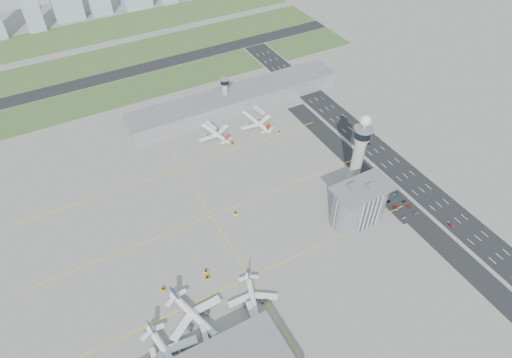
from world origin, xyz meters
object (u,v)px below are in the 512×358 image
jet_bridge_near_2 (255,324)px  car_lot_9 (395,194)px  airplane_far_a (214,130)px  car_lot_5 (373,188)px  tug_1 (207,278)px  car_hw_2 (322,96)px  secondary_tower (225,91)px  car_lot_3 (388,201)px  tug_2 (206,272)px  car_lot_8 (404,201)px  airplane_near_c (253,298)px  car_lot_0 (404,218)px  car_lot_1 (396,209)px  car_lot_6 (417,213)px  tug_3 (236,214)px  airplane_near_a (168,355)px  car_hw_1 (369,143)px  tug_4 (232,143)px  tug_5 (279,132)px  airplane_far_b (256,120)px  car_lot_4 (378,192)px  car_hw_0 (451,225)px  control_tower (359,149)px  car_lot_7 (409,206)px  car_lot_10 (390,189)px  car_hw_4 (279,73)px  jet_bridge_near_1 (208,348)px  jet_bridge_far_1 (255,108)px  car_lot_2 (395,207)px  car_lot_11 (386,184)px  admin_building (359,203)px

jet_bridge_near_2 → car_lot_9: (146.25, 42.91, -2.22)m
airplane_far_a → car_lot_5: size_ratio=11.26×
tug_1 → car_hw_2: (187.23, 138.75, -0.48)m
secondary_tower → car_lot_9: size_ratio=8.30×
car_lot_3 → tug_2: bearing=89.4°
car_lot_5 → car_lot_8: car_lot_8 is taller
secondary_tower → car_lot_8: secondary_tower is taller
airplane_near_c → car_lot_0: 129.12m
car_lot_1 → car_lot_6: size_ratio=0.72×
tug_3 → car_lot_0: size_ratio=0.95×
car_lot_5 → car_lot_8: bearing=-146.3°
secondary_tower → car_lot_8: 188.93m
tug_3 → airplane_near_a: bearing=168.5°
car_hw_2 → car_hw_1: bearing=-88.5°
tug_3 → tug_4: 81.69m
car_lot_0 → tug_5: bearing=5.8°
airplane_far_a → jet_bridge_near_2: size_ratio=2.80×
airplane_far_b → car_lot_4: airplane_far_b is taller
car_lot_5 → tug_4: bearing=40.3°
tug_3 → car_hw_0: 155.13m
control_tower → car_lot_7: (21.40, -40.78, -34.41)m
airplane_near_a → car_lot_10: 203.06m
tug_2 → car_lot_7: size_ratio=0.76×
car_hw_2 → tug_2: bearing=-137.6°
airplane_near_a → car_lot_8: bearing=88.4°
car_lot_4 → car_lot_9: car_lot_9 is taller
tug_4 → control_tower: bearing=13.7°
tug_4 → car_hw_4: size_ratio=1.08×
jet_bridge_near_1 → tug_4: (93.44, 157.99, -1.81)m
tug_1 → tug_2: tug_1 is taller
airplane_far_a → car_hw_2: bearing=-102.6°
car_lot_3 → car_hw_1: 69.65m
car_lot_9 → car_hw_2: car_lot_9 is taller
car_lot_1 → airplane_near_c: bearing=97.3°
airplane_far_b → car_lot_6: size_ratio=8.55×
tug_2 → car_hw_2: tug_2 is taller
airplane_far_b → tug_4: 35.96m
tug_5 → car_lot_10: (39.48, -103.02, -0.29)m
tug_5 → car_lot_9: tug_5 is taller
jet_bridge_far_1 → car_hw_0: size_ratio=3.62×
airplane_far_b → car_lot_8: 148.56m
jet_bridge_near_1 → jet_bridge_near_2: size_ratio=1.00×
jet_bridge_far_1 → tug_1: (-116.47, -149.61, -1.82)m
car_lot_1 → jet_bridge_far_1: bearing=11.1°
car_lot_0 → car_lot_2: size_ratio=0.81×
jet_bridge_near_2 → tug_2: jet_bridge_near_2 is taller
car_lot_10 → car_lot_11: bearing=-9.3°
admin_building → jet_bridge_near_1: (-134.99, -39.00, -12.45)m
control_tower → car_hw_4: (36.18, 172.36, -34.48)m
car_lot_6 → car_lot_1: bearing=48.0°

